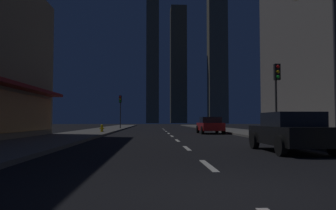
{
  "coord_description": "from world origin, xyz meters",
  "views": [
    {
      "loc": [
        -1.43,
        -5.2,
        1.16
      ],
      "look_at": [
        0.0,
        24.99,
        2.57
      ],
      "focal_mm": 35.22,
      "sensor_mm": 36.0,
      "label": 1
    }
  ],
  "objects_px": {
    "traffic_light_near_right": "(277,84)",
    "fire_hydrant_far_left": "(102,128)",
    "car_parked_far": "(210,125)",
    "car_parked_near": "(290,132)",
    "traffic_light_far_left": "(120,104)",
    "street_lamp_right": "(316,27)"
  },
  "relations": [
    {
      "from": "car_parked_far",
      "to": "street_lamp_right",
      "type": "relative_size",
      "value": 0.64
    },
    {
      "from": "car_parked_near",
      "to": "traffic_light_far_left",
      "type": "height_order",
      "value": "traffic_light_far_left"
    },
    {
      "from": "street_lamp_right",
      "to": "traffic_light_far_left",
      "type": "bearing_deg",
      "value": 110.8
    },
    {
      "from": "traffic_light_far_left",
      "to": "fire_hydrant_far_left",
      "type": "bearing_deg",
      "value": -91.84
    },
    {
      "from": "car_parked_near",
      "to": "fire_hydrant_far_left",
      "type": "bearing_deg",
      "value": 118.32
    },
    {
      "from": "fire_hydrant_far_left",
      "to": "traffic_light_near_right",
      "type": "xyz_separation_m",
      "value": [
        11.4,
        -11.47,
        2.74
      ]
    },
    {
      "from": "fire_hydrant_far_left",
      "to": "car_parked_far",
      "type": "bearing_deg",
      "value": -5.42
    },
    {
      "from": "street_lamp_right",
      "to": "fire_hydrant_far_left",
      "type": "bearing_deg",
      "value": 124.88
    },
    {
      "from": "car_parked_far",
      "to": "fire_hydrant_far_left",
      "type": "xyz_separation_m",
      "value": [
        -9.5,
        0.9,
        -0.29
      ]
    },
    {
      "from": "fire_hydrant_far_left",
      "to": "street_lamp_right",
      "type": "bearing_deg",
      "value": -55.12
    },
    {
      "from": "fire_hydrant_far_left",
      "to": "traffic_light_far_left",
      "type": "distance_m",
      "value": 12.77
    },
    {
      "from": "fire_hydrant_far_left",
      "to": "car_parked_near",
      "type": "bearing_deg",
      "value": -61.68
    },
    {
      "from": "car_parked_near",
      "to": "street_lamp_right",
      "type": "xyz_separation_m",
      "value": [
        1.78,
        1.44,
        4.33
      ]
    },
    {
      "from": "traffic_light_near_right",
      "to": "fire_hydrant_far_left",
      "type": "bearing_deg",
      "value": 134.81
    },
    {
      "from": "car_parked_near",
      "to": "street_lamp_right",
      "type": "distance_m",
      "value": 4.9
    },
    {
      "from": "car_parked_far",
      "to": "traffic_light_far_left",
      "type": "height_order",
      "value": "traffic_light_far_left"
    },
    {
      "from": "car_parked_far",
      "to": "street_lamp_right",
      "type": "distance_m",
      "value": 15.98
    },
    {
      "from": "street_lamp_right",
      "to": "traffic_light_near_right",
      "type": "bearing_deg",
      "value": 88.54
    },
    {
      "from": "traffic_light_near_right",
      "to": "street_lamp_right",
      "type": "height_order",
      "value": "street_lamp_right"
    },
    {
      "from": "car_parked_near",
      "to": "traffic_light_near_right",
      "type": "height_order",
      "value": "traffic_light_near_right"
    },
    {
      "from": "traffic_light_near_right",
      "to": "car_parked_far",
      "type": "bearing_deg",
      "value": 100.19
    },
    {
      "from": "traffic_light_near_right",
      "to": "traffic_light_far_left",
      "type": "height_order",
      "value": "same"
    }
  ]
}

